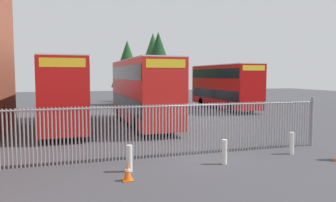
# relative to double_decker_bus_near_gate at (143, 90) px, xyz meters

# --- Properties ---
(ground_plane) EXTENTS (100.00, 100.00, 0.00)m
(ground_plane) POSITION_rel_double_decker_bus_near_gate_xyz_m (0.31, -0.75, -2.42)
(ground_plane) COLOR #3D3D42
(palisade_fence) EXTENTS (14.21, 0.14, 2.35)m
(palisade_fence) POSITION_rel_double_decker_bus_near_gate_xyz_m (-0.69, -8.75, -1.24)
(palisade_fence) COLOR gray
(palisade_fence) RESTS_ON ground
(double_decker_bus_near_gate) EXTENTS (2.54, 10.81, 4.42)m
(double_decker_bus_near_gate) POSITION_rel_double_decker_bus_near_gate_xyz_m (0.00, 0.00, 0.00)
(double_decker_bus_near_gate) COLOR red
(double_decker_bus_near_gate) RESTS_ON ground
(double_decker_bus_behind_fence_left) EXTENTS (2.54, 10.81, 4.42)m
(double_decker_bus_behind_fence_left) POSITION_rel_double_decker_bus_near_gate_xyz_m (-5.08, 0.23, 0.00)
(double_decker_bus_behind_fence_left) COLOR red
(double_decker_bus_behind_fence_left) RESTS_ON ground
(double_decker_bus_behind_fence_right) EXTENTS (2.54, 10.81, 4.42)m
(double_decker_bus_behind_fence_right) POSITION_rel_double_decker_bus_near_gate_xyz_m (10.17, 7.98, 0.00)
(double_decker_bus_behind_fence_right) COLOR #B70C0C
(double_decker_bus_behind_fence_right) RESTS_ON ground
(bollard_near_left) EXTENTS (0.20, 0.20, 0.95)m
(bollard_near_left) POSITION_rel_double_decker_bus_near_gate_xyz_m (-2.88, -10.41, -1.95)
(bollard_near_left) COLOR silver
(bollard_near_left) RESTS_ON ground
(bollard_center_front) EXTENTS (0.20, 0.20, 0.95)m
(bollard_center_front) POSITION_rel_double_decker_bus_near_gate_xyz_m (0.77, -10.52, -1.95)
(bollard_center_front) COLOR silver
(bollard_center_front) RESTS_ON ground
(bollard_near_right) EXTENTS (0.20, 0.20, 0.95)m
(bollard_near_right) POSITION_rel_double_decker_bus_near_gate_xyz_m (4.28, -9.93, -1.95)
(bollard_near_right) COLOR silver
(bollard_near_right) RESTS_ON ground
(traffic_cone_by_gate) EXTENTS (0.34, 0.34, 0.59)m
(traffic_cone_by_gate) POSITION_rel_double_decker_bus_near_gate_xyz_m (-3.13, -11.38, -2.13)
(traffic_cone_by_gate) COLOR orange
(traffic_cone_by_gate) RESTS_ON ground
(tree_tall_back) EXTENTS (4.54, 4.54, 8.36)m
(tree_tall_back) POSITION_rel_double_decker_bus_near_gate_xyz_m (5.37, 15.14, 2.68)
(tree_tall_back) COLOR #4C3823
(tree_tall_back) RESTS_ON ground
(tree_short_side) EXTENTS (4.59, 4.59, 8.73)m
(tree_short_side) POSITION_rel_double_decker_bus_near_gate_xyz_m (5.80, 19.19, 3.02)
(tree_short_side) COLOR #4C3823
(tree_short_side) RESTS_ON ground
(tree_mid_row) EXTENTS (3.70, 3.70, 7.31)m
(tree_mid_row) POSITION_rel_double_decker_bus_near_gate_xyz_m (1.81, 15.55, 2.23)
(tree_mid_row) COLOR #4C3823
(tree_mid_row) RESTS_ON ground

